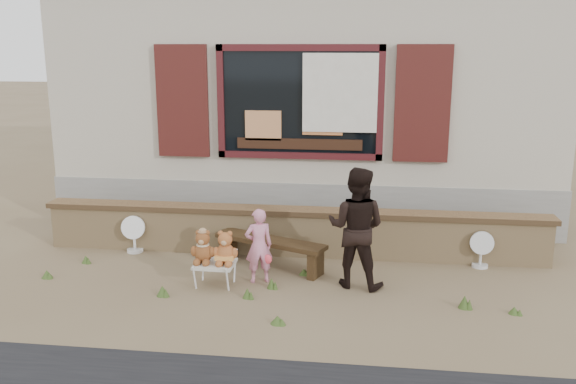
# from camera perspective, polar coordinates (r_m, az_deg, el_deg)

# --- Properties ---
(ground) EXTENTS (80.00, 80.00, 0.00)m
(ground) POSITION_cam_1_polar(r_m,az_deg,el_deg) (7.76, -0.57, -8.24)
(ground) COLOR brown
(ground) RESTS_ON ground
(shopfront) EXTENTS (8.04, 5.13, 4.00)m
(shopfront) POSITION_cam_1_polar(r_m,az_deg,el_deg) (11.70, 2.47, 9.23)
(shopfront) COLOR #9F9481
(shopfront) RESTS_ON ground
(brick_wall) EXTENTS (7.10, 0.36, 0.67)m
(brick_wall) POSITION_cam_1_polar(r_m,az_deg,el_deg) (8.58, 0.34, -3.66)
(brick_wall) COLOR tan
(brick_wall) RESTS_ON ground
(bench) EXTENTS (1.56, 0.91, 0.40)m
(bench) POSITION_cam_1_polar(r_m,az_deg,el_deg) (8.08, -1.69, -5.14)
(bench) COLOR black
(bench) RESTS_ON ground
(folding_chair) EXTENTS (0.49, 0.43, 0.29)m
(folding_chair) POSITION_cam_1_polar(r_m,az_deg,el_deg) (7.56, -6.86, -6.77)
(folding_chair) COLOR beige
(folding_chair) RESTS_ON ground
(teddy_bear_left) EXTENTS (0.31, 0.27, 0.42)m
(teddy_bear_left) POSITION_cam_1_polar(r_m,az_deg,el_deg) (7.52, -7.95, -5.01)
(teddy_bear_left) COLOR brown
(teddy_bear_left) RESTS_ON folding_chair
(teddy_bear_right) EXTENTS (0.31, 0.27, 0.42)m
(teddy_bear_right) POSITION_cam_1_polar(r_m,az_deg,el_deg) (7.45, -5.87, -5.12)
(teddy_bear_right) COLOR brown
(teddy_bear_right) RESTS_ON folding_chair
(child) EXTENTS (0.40, 0.33, 0.95)m
(child) POSITION_cam_1_polar(r_m,az_deg,el_deg) (7.56, -2.76, -5.04)
(child) COLOR pink
(child) RESTS_ON ground
(adult) EXTENTS (0.84, 0.72, 1.48)m
(adult) POSITION_cam_1_polar(r_m,az_deg,el_deg) (7.41, 6.41, -3.32)
(adult) COLOR black
(adult) RESTS_ON ground
(fan_left) EXTENTS (0.35, 0.23, 0.54)m
(fan_left) POSITION_cam_1_polar(r_m,az_deg,el_deg) (8.96, -14.21, -3.80)
(fan_left) COLOR white
(fan_left) RESTS_ON ground
(fan_right) EXTENTS (0.31, 0.21, 0.50)m
(fan_right) POSITION_cam_1_polar(r_m,az_deg,el_deg) (8.51, 17.62, -5.11)
(fan_right) COLOR silver
(fan_right) RESTS_ON ground
(grass_tufts) EXTENTS (5.79, 1.64, 0.15)m
(grass_tufts) POSITION_cam_1_polar(r_m,az_deg,el_deg) (7.34, -2.90, -9.10)
(grass_tufts) COLOR #3A5220
(grass_tufts) RESTS_ON ground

